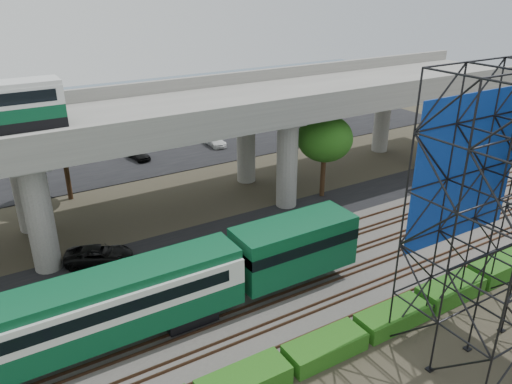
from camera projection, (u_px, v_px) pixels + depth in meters
ground at (266, 318)px, 29.74m from camera, size 140.00×140.00×0.00m
ballast_bed at (249, 300)px, 31.26m from camera, size 90.00×12.00×0.20m
service_road at (192, 243)px, 37.95m from camera, size 90.00×5.00×0.08m
parking_lot at (106, 156)px, 56.38m from camera, size 90.00×18.00×0.08m
harbor_water at (64, 114)px, 73.63m from camera, size 140.00×40.00×0.03m
rail_tracks at (249, 297)px, 31.19m from camera, size 90.00×9.52×0.16m
commuter_train at (108, 306)px, 26.09m from camera, size 29.30×3.06×4.30m
overpass at (146, 124)px, 38.56m from camera, size 80.00×12.00×12.40m
scaffold_tower at (512, 221)px, 25.01m from camera, size 9.36×6.36×15.00m
hedge_strip at (325, 347)px, 26.62m from camera, size 34.60×1.80×1.20m
trees at (102, 164)px, 37.97m from camera, size 40.94×16.94×7.69m
suv at (99, 255)px, 35.05m from camera, size 5.12×3.86×1.29m
parked_cars at (127, 148)px, 57.09m from camera, size 36.45×9.51×1.31m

